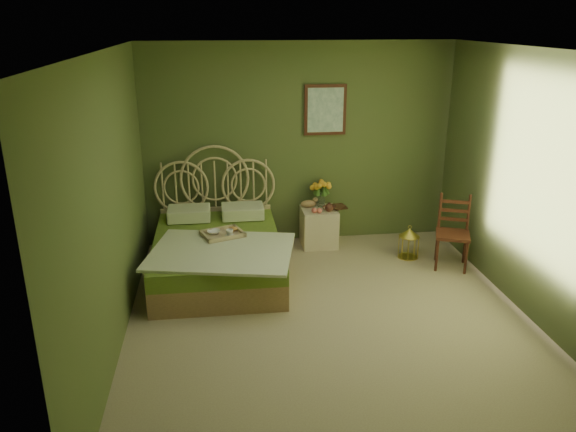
{
  "coord_description": "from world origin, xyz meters",
  "views": [
    {
      "loc": [
        -1.05,
        -4.84,
        2.86
      ],
      "look_at": [
        -0.3,
        1.0,
        0.77
      ],
      "focal_mm": 35.0,
      "sensor_mm": 36.0,
      "label": 1
    }
  ],
  "objects": [
    {
      "name": "wall_right",
      "position": [
        2.0,
        0.0,
        1.3
      ],
      "size": [
        0.0,
        4.5,
        4.5
      ],
      "primitive_type": "plane",
      "rotation": [
        1.57,
        0.0,
        -1.57
      ],
      "color": "#515A2F",
      "rests_on": "floor"
    },
    {
      "name": "wall_art",
      "position": [
        0.34,
        2.22,
        1.75
      ],
      "size": [
        0.54,
        0.04,
        0.64
      ],
      "color": "#3B1A10",
      "rests_on": "wall_back"
    },
    {
      "name": "floor",
      "position": [
        0.0,
        0.0,
        0.0
      ],
      "size": [
        4.5,
        4.5,
        0.0
      ],
      "primitive_type": "plane",
      "color": "tan",
      "rests_on": "ground"
    },
    {
      "name": "chair",
      "position": [
        1.69,
        1.16,
        0.49
      ],
      "size": [
        0.5,
        0.5,
        0.88
      ],
      "rotation": [
        0.0,
        0.0,
        -0.37
      ],
      "color": "#3B1A10",
      "rests_on": "floor"
    },
    {
      "name": "book_lower",
      "position": [
        0.42,
        2.0,
        0.51
      ],
      "size": [
        0.2,
        0.26,
        0.02
      ],
      "primitive_type": "imported",
      "rotation": [
        0.0,
        0.0,
        0.12
      ],
      "color": "#381E0F",
      "rests_on": "nightstand"
    },
    {
      "name": "cereal_bowl",
      "position": [
        -1.13,
        1.24,
        0.53
      ],
      "size": [
        0.15,
        0.15,
        0.04
      ],
      "primitive_type": "imported",
      "rotation": [
        0.0,
        0.0,
        0.0
      ],
      "color": "white",
      "rests_on": "bed"
    },
    {
      "name": "ceiling",
      "position": [
        0.0,
        0.0,
        2.6
      ],
      "size": [
        4.5,
        4.5,
        0.0
      ],
      "primitive_type": "plane",
      "rotation": [
        3.14,
        0.0,
        0.0
      ],
      "color": "silver",
      "rests_on": "wall_back"
    },
    {
      "name": "birdcage",
      "position": [
        1.28,
        1.43,
        0.19
      ],
      "size": [
        0.25,
        0.25,
        0.38
      ],
      "rotation": [
        0.0,
        0.0,
        0.34
      ],
      "color": "gold",
      "rests_on": "floor"
    },
    {
      "name": "nightstand",
      "position": [
        0.24,
        2.0,
        0.34
      ],
      "size": [
        0.46,
        0.47,
        0.93
      ],
      "color": "beige",
      "rests_on": "floor"
    },
    {
      "name": "coffee_cup",
      "position": [
        -0.95,
        1.13,
        0.55
      ],
      "size": [
        0.1,
        0.1,
        0.08
      ],
      "primitive_type": "imported",
      "rotation": [
        0.0,
        0.0,
        0.16
      ],
      "color": "white",
      "rests_on": "bed"
    },
    {
      "name": "wall_left",
      "position": [
        -2.0,
        0.0,
        1.3
      ],
      "size": [
        0.0,
        4.5,
        4.5
      ],
      "primitive_type": "plane",
      "rotation": [
        1.57,
        0.0,
        1.57
      ],
      "color": "#515A2F",
      "rests_on": "floor"
    },
    {
      "name": "bed",
      "position": [
        -1.1,
        1.25,
        0.29
      ],
      "size": [
        1.7,
        2.15,
        1.33
      ],
      "color": "tan",
      "rests_on": "floor"
    },
    {
      "name": "book_upper",
      "position": [
        0.42,
        2.0,
        0.53
      ],
      "size": [
        0.24,
        0.25,
        0.02
      ],
      "primitive_type": "imported",
      "rotation": [
        0.0,
        0.0,
        -0.67
      ],
      "color": "#472819",
      "rests_on": "nightstand"
    },
    {
      "name": "wall_back",
      "position": [
        0.0,
        2.25,
        1.3
      ],
      "size": [
        4.0,
        0.0,
        4.0
      ],
      "primitive_type": "plane",
      "rotation": [
        1.57,
        0.0,
        0.0
      ],
      "color": "#515A2F",
      "rests_on": "floor"
    }
  ]
}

